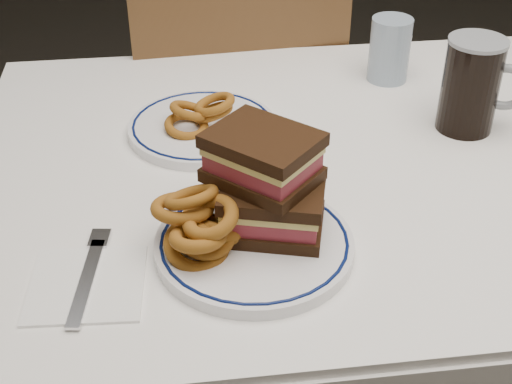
{
  "coord_description": "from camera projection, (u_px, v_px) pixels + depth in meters",
  "views": [
    {
      "loc": [
        -0.3,
        -0.94,
        1.34
      ],
      "look_at": [
        -0.21,
        -0.2,
        0.83
      ],
      "focal_mm": 50.0,
      "sensor_mm": 36.0,
      "label": 1
    }
  ],
  "objects": [
    {
      "name": "chair_far",
      "position": [
        234.0,
        114.0,
        1.7
      ],
      "size": [
        0.48,
        0.48,
        0.98
      ],
      "color": "#4E3119",
      "rests_on": "floor"
    },
    {
      "name": "onion_rings_far",
      "position": [
        201.0,
        114.0,
        1.16
      ],
      "size": [
        0.12,
        0.1,
        0.06
      ],
      "color": "brown",
      "rests_on": "far_plate"
    },
    {
      "name": "napkin_fork",
      "position": [
        87.0,
        282.0,
        0.88
      ],
      "size": [
        0.15,
        0.19,
        0.01
      ],
      "color": "white",
      "rests_on": "dining_table"
    },
    {
      "name": "main_plate",
      "position": [
        254.0,
        244.0,
        0.92
      ],
      "size": [
        0.26,
        0.26,
        0.02
      ],
      "color": "white",
      "rests_on": "dining_table"
    },
    {
      "name": "beer_mug",
      "position": [
        473.0,
        85.0,
        1.15
      ],
      "size": [
        0.14,
        0.09,
        0.16
      ],
      "color": "black",
      "rests_on": "dining_table"
    },
    {
      "name": "dining_table",
      "position": [
        365.0,
        206.0,
        1.19
      ],
      "size": [
        1.27,
        0.87,
        0.75
      ],
      "color": "white",
      "rests_on": "floor"
    },
    {
      "name": "reuben_sandwich",
      "position": [
        268.0,
        183.0,
        0.91
      ],
      "size": [
        0.17,
        0.17,
        0.14
      ],
      "color": "black",
      "rests_on": "main_plate"
    },
    {
      "name": "onion_rings_main",
      "position": [
        201.0,
        223.0,
        0.89
      ],
      "size": [
        0.13,
        0.13,
        0.11
      ],
      "color": "brown",
      "rests_on": "main_plate"
    },
    {
      "name": "ketchup_ramekin",
      "position": [
        220.0,
        188.0,
        0.99
      ],
      "size": [
        0.05,
        0.05,
        0.03
      ],
      "color": "silver",
      "rests_on": "main_plate"
    },
    {
      "name": "water_glass",
      "position": [
        390.0,
        50.0,
        1.32
      ],
      "size": [
        0.08,
        0.08,
        0.12
      ],
      "primitive_type": "cylinder",
      "color": "#8FA4B9",
      "rests_on": "dining_table"
    },
    {
      "name": "far_plate",
      "position": [
        203.0,
        127.0,
        1.18
      ],
      "size": [
        0.25,
        0.25,
        0.02
      ],
      "color": "white",
      "rests_on": "dining_table"
    }
  ]
}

